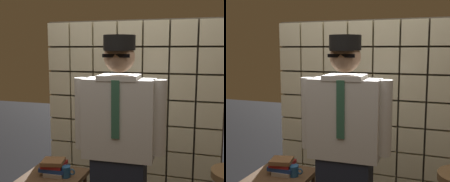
% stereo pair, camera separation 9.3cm
% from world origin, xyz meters
% --- Properties ---
extents(glass_block_wall, '(1.94, 0.10, 1.94)m').
position_xyz_m(glass_block_wall, '(-0.00, 1.34, 0.95)').
color(glass_block_wall, beige).
rests_on(glass_block_wall, ground).
extents(standing_person, '(0.68, 0.29, 1.70)m').
position_xyz_m(standing_person, '(0.17, 0.27, 0.89)').
color(standing_person, '#1E2333').
rests_on(standing_person, ground).
extents(book_stack, '(0.24, 0.22, 0.14)m').
position_xyz_m(book_stack, '(-0.49, 0.49, 0.58)').
color(book_stack, gray).
rests_on(book_stack, side_table).
extents(coffee_mug, '(0.13, 0.08, 0.09)m').
position_xyz_m(coffee_mug, '(-0.36, 0.47, 0.55)').
color(coffee_mug, navy).
rests_on(coffee_mug, side_table).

